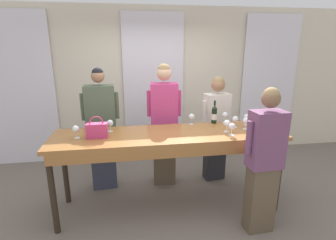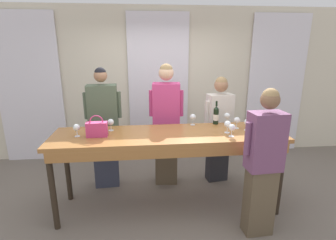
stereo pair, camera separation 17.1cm
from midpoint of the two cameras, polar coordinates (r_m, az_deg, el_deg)
name	(u,v)px [view 2 (the right image)]	position (r m, az deg, el deg)	size (l,w,h in m)	color
ground_plane	(169,206)	(3.77, 1.50, -18.14)	(18.00, 18.00, 0.00)	#70665B
wall_back	(158,84)	(5.02, -1.14, 7.79)	(12.00, 0.06, 2.80)	beige
curtain_panel_left	(30,90)	(5.30, -27.05, 5.88)	(1.12, 0.03, 2.69)	white
curtain_panel_center	(159,88)	(4.97, -1.07, 7.05)	(1.12, 0.03, 2.69)	white
curtain_panel_right	(276,86)	(5.65, 23.23, 6.86)	(1.12, 0.03, 2.69)	white
tasting_bar	(169,142)	(3.31, 1.67, -4.73)	(2.90, 0.78, 1.05)	#9E6633
wine_bottle	(216,115)	(3.72, 11.70, 1.00)	(0.07, 0.07, 0.33)	black
handbag	(97,129)	(3.24, -13.77, -1.89)	(0.25, 0.11, 0.27)	#C63870
wine_glass_front_left	(237,120)	(3.59, 16.09, -0.10)	(0.08, 0.08, 0.16)	white
wine_glass_front_mid	(77,128)	(3.31, -17.90, -1.66)	(0.08, 0.08, 0.16)	white
wine_glass_front_right	(193,117)	(3.63, 6.78, 0.60)	(0.08, 0.08, 0.16)	white
wine_glass_center_left	(228,124)	(3.38, 14.25, -0.95)	(0.08, 0.08, 0.16)	white
wine_glass_center_mid	(232,128)	(3.26, 15.22, -1.65)	(0.08, 0.08, 0.16)	white
wine_glass_center_right	(111,122)	(3.43, -10.99, -0.54)	(0.08, 0.08, 0.16)	white
wine_glass_back_left	(249,118)	(3.75, 18.49, 0.34)	(0.08, 0.08, 0.16)	white
wine_glass_back_mid	(247,122)	(3.55, 18.23, -0.49)	(0.08, 0.08, 0.16)	white
wine_glass_back_right	(227,116)	(3.78, 14.01, 0.82)	(0.08, 0.08, 0.16)	white
guest_olive_jacket	(104,128)	(3.96, -12.53, -1.81)	(0.54, 0.25, 1.82)	#383D51
guest_pink_top	(166,124)	(3.95, 0.86, -0.93)	(0.51, 0.29, 1.86)	brown
guest_cream_sweater	(219,128)	(4.15, 12.16, -1.77)	(0.49, 0.27, 1.67)	#28282D
host_pouring	(263,163)	(3.09, 21.55, -8.70)	(0.48, 0.25, 1.70)	brown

